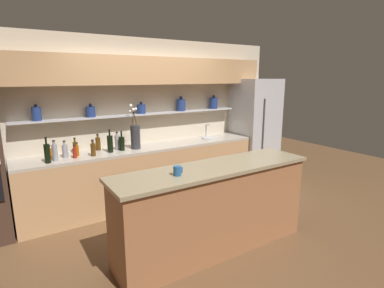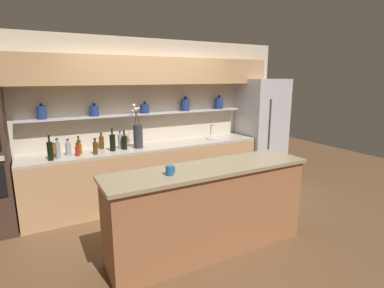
# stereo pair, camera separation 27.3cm
# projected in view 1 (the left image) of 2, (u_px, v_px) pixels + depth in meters

# --- Properties ---
(ground_plane) EXTENTS (12.00, 12.00, 0.00)m
(ground_plane) POSITION_uv_depth(u_px,v_px,m) (192.00, 232.00, 3.94)
(ground_plane) COLOR brown
(back_wall_unit) EXTENTS (5.20, 0.44, 2.60)m
(back_wall_unit) POSITION_uv_depth(u_px,v_px,m) (142.00, 105.00, 4.86)
(back_wall_unit) COLOR beige
(back_wall_unit) RESTS_ON ground_plane
(back_counter_unit) EXTENTS (3.77, 0.62, 0.92)m
(back_counter_unit) POSITION_uv_depth(u_px,v_px,m) (147.00, 174.00, 4.83)
(back_counter_unit) COLOR tan
(back_counter_unit) RESTS_ON ground_plane
(island_counter) EXTENTS (2.39, 0.61, 1.02)m
(island_counter) POSITION_uv_depth(u_px,v_px,m) (214.00, 208.00, 3.45)
(island_counter) COLOR #99603D
(island_counter) RESTS_ON ground_plane
(refrigerator) EXTENTS (0.76, 0.73, 1.96)m
(refrigerator) POSITION_uv_depth(u_px,v_px,m) (255.00, 130.00, 5.88)
(refrigerator) COLOR #B7B7BC
(refrigerator) RESTS_ON ground_plane
(flower_vase) EXTENTS (0.15, 0.17, 0.68)m
(flower_vase) POSITION_uv_depth(u_px,v_px,m) (135.00, 135.00, 4.55)
(flower_vase) COLOR #2D2D33
(flower_vase) RESTS_ON back_counter_unit
(sink_fixture) EXTENTS (0.28, 0.28, 0.25)m
(sink_fixture) POSITION_uv_depth(u_px,v_px,m) (209.00, 137.00, 5.37)
(sink_fixture) COLOR #B7B7BC
(sink_fixture) RESTS_ON back_counter_unit
(bottle_oil_0) EXTENTS (0.06, 0.06, 0.23)m
(bottle_oil_0) POSITION_uv_depth(u_px,v_px,m) (75.00, 147.00, 4.28)
(bottle_oil_0) COLOR #47380A
(bottle_oil_0) RESTS_ON back_counter_unit
(bottle_sauce_1) EXTENTS (0.05, 0.05, 0.19)m
(bottle_sauce_1) POSITION_uv_depth(u_px,v_px,m) (77.00, 150.00, 4.14)
(bottle_sauce_1) COLOR #9E4C0A
(bottle_sauce_1) RESTS_ON back_counter_unit
(bottle_wine_2) EXTENTS (0.07, 0.07, 0.34)m
(bottle_wine_2) POSITION_uv_depth(u_px,v_px,m) (47.00, 153.00, 3.80)
(bottle_wine_2) COLOR black
(bottle_wine_2) RESTS_ON back_counter_unit
(bottle_sauce_3) EXTENTS (0.05, 0.05, 0.18)m
(bottle_sauce_3) POSITION_uv_depth(u_px,v_px,m) (75.00, 153.00, 4.04)
(bottle_sauce_3) COLOR maroon
(bottle_sauce_3) RESTS_ON back_counter_unit
(bottle_spirit_4) EXTENTS (0.07, 0.07, 0.25)m
(bottle_spirit_4) POSITION_uv_depth(u_px,v_px,m) (98.00, 144.00, 4.47)
(bottle_spirit_4) COLOR #4C2D0C
(bottle_spirit_4) RESTS_ON back_counter_unit
(bottle_spirit_5) EXTENTS (0.06, 0.06, 0.23)m
(bottle_spirit_5) POSITION_uv_depth(u_px,v_px,m) (93.00, 149.00, 4.15)
(bottle_spirit_5) COLOR #4C2D0C
(bottle_spirit_5) RESTS_ON back_counter_unit
(bottle_spirit_6) EXTENTS (0.07, 0.07, 0.28)m
(bottle_spirit_6) POSITION_uv_depth(u_px,v_px,m) (55.00, 152.00, 3.90)
(bottle_spirit_6) COLOR gray
(bottle_spirit_6) RESTS_ON back_counter_unit
(bottle_sauce_7) EXTENTS (0.06, 0.06, 0.17)m
(bottle_sauce_7) POSITION_uv_depth(u_px,v_px,m) (50.00, 152.00, 4.08)
(bottle_sauce_7) COLOR #9E4C0A
(bottle_sauce_7) RESTS_ON back_counter_unit
(bottle_spirit_8) EXTENTS (0.07, 0.07, 0.27)m
(bottle_spirit_8) POSITION_uv_depth(u_px,v_px,m) (117.00, 142.00, 4.52)
(bottle_spirit_8) COLOR gray
(bottle_spirit_8) RESTS_ON back_counter_unit
(bottle_spirit_9) EXTENTS (0.07, 0.07, 0.23)m
(bottle_spirit_9) POSITION_uv_depth(u_px,v_px,m) (65.00, 151.00, 4.08)
(bottle_spirit_9) COLOR gray
(bottle_spirit_9) RESTS_ON back_counter_unit
(bottle_wine_10) EXTENTS (0.08, 0.08, 0.30)m
(bottle_wine_10) POSITION_uv_depth(u_px,v_px,m) (122.00, 143.00, 4.46)
(bottle_wine_10) COLOR black
(bottle_wine_10) RESTS_ON back_counter_unit
(bottle_wine_11) EXTENTS (0.08, 0.08, 0.34)m
(bottle_wine_11) POSITION_uv_depth(u_px,v_px,m) (110.00, 144.00, 4.35)
(bottle_wine_11) COLOR black
(bottle_wine_11) RESTS_ON back_counter_unit
(coffee_mug) EXTENTS (0.10, 0.08, 0.10)m
(coffee_mug) POSITION_uv_depth(u_px,v_px,m) (177.00, 171.00, 3.02)
(coffee_mug) COLOR #235184
(coffee_mug) RESTS_ON island_counter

